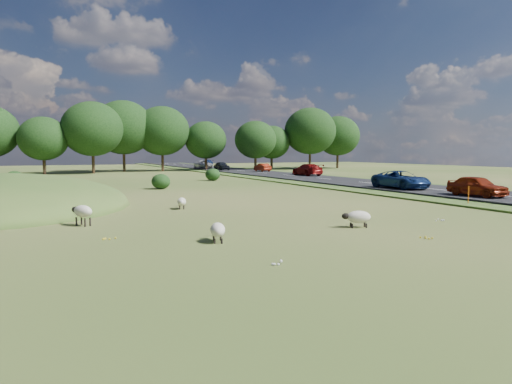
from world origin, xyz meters
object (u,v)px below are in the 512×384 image
sheep_0 (358,217)px  sheep_1 (218,230)px  car_5 (401,180)px  sheep_2 (182,202)px  car_4 (477,186)px  car_6 (307,170)px  car_3 (206,163)px  car_1 (222,166)px  marker_post (468,196)px  car_2 (262,167)px  sheep_3 (82,211)px  car_0 (203,164)px

sheep_0 → sheep_1: size_ratio=1.03×
sheep_0 → car_5: car_5 is taller
sheep_1 → sheep_2: 10.16m
car_4 → sheep_0: bearing=-158.3°
car_5 → car_6: bearing=79.8°
sheep_0 → sheep_2: (-5.20, 9.68, -0.05)m
car_3 → car_5: size_ratio=0.89×
car_1 → car_6: 21.22m
sheep_1 → car_1: size_ratio=0.32×
marker_post → car_2: 44.29m
sheep_1 → car_4: 22.42m
car_1 → car_5: size_ratio=0.76×
marker_post → car_5: (3.24, 9.41, 0.39)m
sheep_1 → sheep_3: sheep_3 is taller
sheep_1 → car_1: bearing=-3.9°
sheep_0 → car_5: bearing=-116.4°
sheep_2 → sheep_0: bearing=45.1°
sheep_2 → sheep_3: 6.98m
sheep_0 → car_3: car_3 is taller
sheep_2 → car_4: car_4 is taller
car_0 → car_5: (0.00, -51.59, 0.02)m
sheep_3 → car_4: (25.74, 0.18, 0.31)m
sheep_1 → car_0: 68.71m
sheep_2 → car_3: car_3 is taller
car_3 → sheep_2: bearing=69.8°
car_0 → car_2: (3.80, -17.27, -0.10)m
sheep_3 → car_6: size_ratio=0.26×
marker_post → car_5: size_ratio=0.23×
sheep_1 → sheep_2: size_ratio=1.09×
car_3 → car_4: (-3.80, -68.51, 0.03)m
car_1 → car_5: (0.00, -41.98, 0.05)m
car_5 → sheep_0: bearing=-138.1°
sheep_1 → car_6: bearing=-18.8°
marker_post → car_5: bearing=71.0°
sheep_2 → car_0: 58.72m
car_6 → car_1: bearing=-79.7°
sheep_3 → car_2: size_ratio=0.35×
sheep_2 → car_3: size_ratio=0.26×
car_4 → marker_post: bearing=-148.2°
sheep_0 → car_6: car_6 is taller
sheep_3 → car_2: 51.27m
car_4 → car_5: size_ratio=0.79×
car_5 → car_4: bearing=-90.0°
car_2 → car_3: car_3 is taller
car_4 → car_5: (0.00, 7.40, 0.02)m
sheep_0 → car_4: size_ratio=0.32×
sheep_2 → car_1: (20.00, 45.60, 0.52)m
marker_post → car_3: size_ratio=0.26×
car_4 → car_1: bearing=90.0°
car_1 → car_5: car_5 is taller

